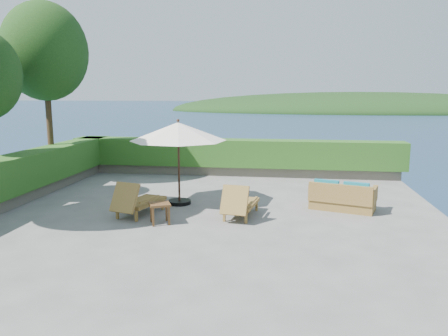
# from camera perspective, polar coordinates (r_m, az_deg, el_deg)

# --- Properties ---
(ground) EXTENTS (12.00, 12.00, 0.00)m
(ground) POSITION_cam_1_polar(r_m,az_deg,el_deg) (11.18, -2.12, -6.21)
(ground) COLOR gray
(ground) RESTS_ON ground
(foundation) EXTENTS (12.00, 12.00, 3.00)m
(foundation) POSITION_cam_1_polar(r_m,az_deg,el_deg) (11.71, -2.07, -13.53)
(foundation) COLOR #4D473D
(foundation) RESTS_ON ocean
(ocean) EXTENTS (600.00, 600.00, 0.00)m
(ocean) POSITION_cam_1_polar(r_m,az_deg,el_deg) (12.36, -2.02, -19.71)
(ocean) COLOR #162C45
(ocean) RESTS_ON ground
(offshore_island) EXTENTS (126.00, 57.60, 12.60)m
(offshore_island) POSITION_cam_1_polar(r_m,az_deg,el_deg) (152.45, 16.99, 7.13)
(offshore_island) COLOR black
(offshore_island) RESTS_ON ocean
(planter_wall_far) EXTENTS (12.00, 0.60, 0.36)m
(planter_wall_far) POSITION_cam_1_polar(r_m,az_deg,el_deg) (16.55, 1.33, -0.30)
(planter_wall_far) COLOR #726C5B
(planter_wall_far) RESTS_ON ground
(planter_wall_left) EXTENTS (0.60, 12.00, 0.36)m
(planter_wall_left) POSITION_cam_1_polar(r_m,az_deg,el_deg) (13.30, -26.65, -3.87)
(planter_wall_left) COLOR #726C5B
(planter_wall_left) RESTS_ON ground
(hedge_far) EXTENTS (12.40, 0.90, 1.00)m
(hedge_far) POSITION_cam_1_polar(r_m,az_deg,el_deg) (16.44, 1.34, 2.00)
(hedge_far) COLOR #1E4E16
(hedge_far) RESTS_ON planter_wall_far
(hedge_left) EXTENTS (0.90, 12.40, 1.00)m
(hedge_left) POSITION_cam_1_polar(r_m,az_deg,el_deg) (13.17, -26.88, -1.04)
(hedge_left) COLOR #1E4E16
(hedge_left) RESTS_ON planter_wall_left
(tree_far) EXTENTS (2.80, 2.80, 6.03)m
(tree_far) POSITION_cam_1_polar(r_m,az_deg,el_deg) (15.95, -22.38, 13.84)
(tree_far) COLOR #49321C
(tree_far) RESTS_ON ground
(patio_umbrella) EXTENTS (3.23, 3.23, 2.38)m
(patio_umbrella) POSITION_cam_1_polar(r_m,az_deg,el_deg) (12.04, -5.99, 4.65)
(patio_umbrella) COLOR black
(patio_umbrella) RESTS_ON ground
(lounge_left) EXTENTS (1.07, 1.73, 0.93)m
(lounge_left) POSITION_cam_1_polar(r_m,az_deg,el_deg) (11.29, -11.28, -4.21)
(lounge_left) COLOR olive
(lounge_left) RESTS_ON ground
(lounge_right) EXTENTS (0.87, 1.64, 0.90)m
(lounge_right) POSITION_cam_1_polar(r_m,az_deg,el_deg) (10.91, 2.07, -4.57)
(lounge_right) COLOR olive
(lounge_right) RESTS_ON ground
(side_table) EXTENTS (0.63, 0.63, 0.50)m
(side_table) POSITION_cam_1_polar(r_m,az_deg,el_deg) (10.50, -8.39, -5.04)
(side_table) COLOR brown
(side_table) RESTS_ON ground
(wicker_loveseat) EXTENTS (1.85, 1.32, 0.82)m
(wicker_loveseat) POSITION_cam_1_polar(r_m,az_deg,el_deg) (12.06, 15.20, -3.81)
(wicker_loveseat) COLOR olive
(wicker_loveseat) RESTS_ON ground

